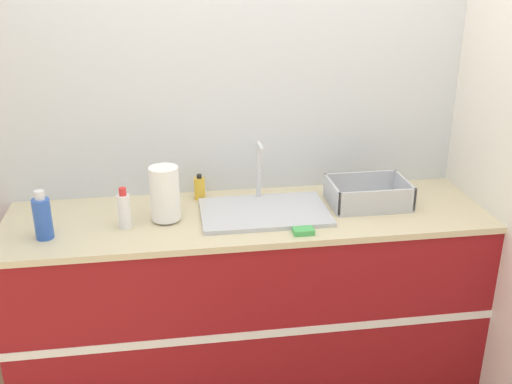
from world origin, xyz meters
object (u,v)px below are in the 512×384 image
dish_rack (368,196)px  bottle_blue (43,217)px  sink (264,210)px  paper_towel_roll (165,194)px  bottle_white_spray (124,210)px  soap_dispenser (200,188)px

dish_rack → bottle_blue: 1.49m
sink → bottle_blue: (-0.97, -0.11, 0.08)m
paper_towel_roll → dish_rack: paper_towel_roll is taller
dish_rack → bottle_blue: bearing=-174.4°
sink → bottle_white_spray: 0.64m
paper_towel_roll → bottle_blue: paper_towel_roll is taller
dish_rack → bottle_white_spray: 1.15m
paper_towel_roll → bottle_blue: size_ratio=1.18×
soap_dispenser → bottle_blue: bearing=-153.7°
bottle_blue → soap_dispenser: (0.68, 0.34, -0.04)m
bottle_white_spray → soap_dispenser: bearing=39.1°
dish_rack → bottle_white_spray: size_ratio=1.98×
paper_towel_roll → bottle_white_spray: size_ratio=1.36×
sink → dish_rack: bearing=3.5°
paper_towel_roll → dish_rack: size_ratio=0.69×
sink → bottle_blue: size_ratio=2.72×
bottle_white_spray → dish_rack: bearing=4.5°
paper_towel_roll → bottle_blue: 0.53m
paper_towel_roll → soap_dispenser: paper_towel_roll is taller
bottle_white_spray → bottle_blue: 0.34m
sink → soap_dispenser: size_ratio=4.60×
dish_rack → soap_dispenser: 0.82m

